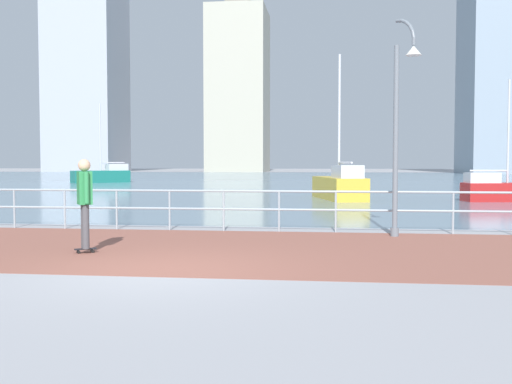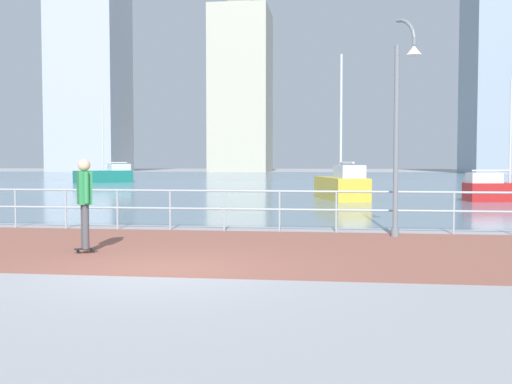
{
  "view_description": "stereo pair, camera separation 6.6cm",
  "coord_description": "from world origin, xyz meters",
  "px_view_note": "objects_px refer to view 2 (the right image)",
  "views": [
    {
      "loc": [
        2.65,
        -9.19,
        1.73
      ],
      "look_at": [
        1.1,
        3.33,
        1.1
      ],
      "focal_mm": 41.83,
      "sensor_mm": 36.0,
      "label": 1
    },
    {
      "loc": [
        2.71,
        -9.18,
        1.73
      ],
      "look_at": [
        1.1,
        3.33,
        1.1
      ],
      "focal_mm": 41.83,
      "sensor_mm": 36.0,
      "label": 2
    }
  ],
  "objects_px": {
    "lamppost": "(402,117)",
    "sailboat_white": "(342,186)",
    "sailboat_gray": "(506,190)",
    "sailboat_yellow": "(105,175)",
    "skateboarder": "(85,196)"
  },
  "relations": [
    {
      "from": "lamppost",
      "to": "sailboat_white",
      "type": "relative_size",
      "value": 0.74
    },
    {
      "from": "sailboat_gray",
      "to": "sailboat_yellow",
      "type": "xyz_separation_m",
      "value": [
        -26.92,
        21.33,
        0.13
      ]
    },
    {
      "from": "sailboat_gray",
      "to": "sailboat_yellow",
      "type": "bearing_deg",
      "value": 141.61
    },
    {
      "from": "lamppost",
      "to": "sailboat_yellow",
      "type": "relative_size",
      "value": 0.75
    },
    {
      "from": "sailboat_yellow",
      "to": "sailboat_white",
      "type": "height_order",
      "value": "sailboat_white"
    },
    {
      "from": "sailboat_white",
      "to": "skateboarder",
      "type": "bearing_deg",
      "value": -106.48
    },
    {
      "from": "lamppost",
      "to": "sailboat_white",
      "type": "bearing_deg",
      "value": 94.66
    },
    {
      "from": "sailboat_gray",
      "to": "skateboarder",
      "type": "bearing_deg",
      "value": -126.37
    },
    {
      "from": "sailboat_gray",
      "to": "sailboat_white",
      "type": "height_order",
      "value": "sailboat_white"
    },
    {
      "from": "lamppost",
      "to": "sailboat_white",
      "type": "distance_m",
      "value": 14.2
    },
    {
      "from": "sailboat_yellow",
      "to": "sailboat_white",
      "type": "bearing_deg",
      "value": -46.57
    },
    {
      "from": "lamppost",
      "to": "sailboat_yellow",
      "type": "height_order",
      "value": "sailboat_yellow"
    },
    {
      "from": "sailboat_gray",
      "to": "sailboat_yellow",
      "type": "relative_size",
      "value": 0.8
    },
    {
      "from": "sailboat_yellow",
      "to": "sailboat_white",
      "type": "xyz_separation_m",
      "value": [
        19.71,
        -20.82,
        0.0
      ]
    },
    {
      "from": "skateboarder",
      "to": "sailboat_white",
      "type": "distance_m",
      "value": 17.95
    }
  ]
}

